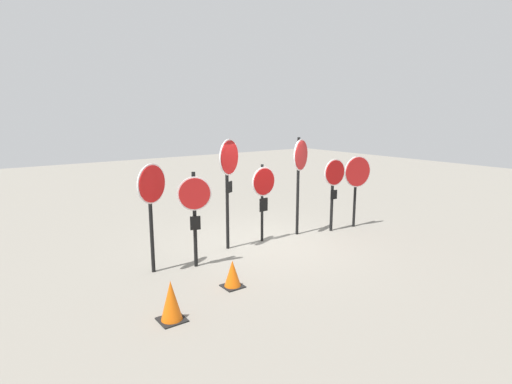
{
  "coord_description": "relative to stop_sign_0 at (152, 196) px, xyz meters",
  "views": [
    {
      "loc": [
        -5.82,
        -7.55,
        3.19
      ],
      "look_at": [
        -0.3,
        0.0,
        1.34
      ],
      "focal_mm": 28.0,
      "sensor_mm": 36.0,
      "label": 1
    }
  ],
  "objects": [
    {
      "name": "traffic_cone_0",
      "position": [
        -0.55,
        -2.0,
        -1.27
      ],
      "size": [
        0.4,
        0.4,
        0.66
      ],
      "color": "black",
      "rests_on": "ground"
    },
    {
      "name": "stop_sign_0",
      "position": [
        0.0,
        0.0,
        0.0
      ],
      "size": [
        0.72,
        0.39,
        2.23
      ],
      "rotation": [
        0.0,
        0.0,
        0.47
      ],
      "color": "black",
      "rests_on": "ground"
    },
    {
      "name": "stop_sign_4",
      "position": [
        4.11,
        0.21,
        0.25
      ],
      "size": [
        0.75,
        0.35,
        2.59
      ],
      "rotation": [
        0.0,
        0.0,
        0.41
      ],
      "color": "black",
      "rests_on": "ground"
    },
    {
      "name": "stop_sign_5",
      "position": [
        5.07,
        -0.11,
        -0.21
      ],
      "size": [
        0.72,
        0.15,
        2.0
      ],
      "rotation": [
        0.0,
        0.0,
        -0.05
      ],
      "color": "black",
      "rests_on": "ground"
    },
    {
      "name": "stop_sign_1",
      "position": [
        0.81,
        -0.24,
        -0.24
      ],
      "size": [
        0.68,
        0.25,
        2.02
      ],
      "rotation": [
        0.0,
        0.0,
        -0.32
      ],
      "color": "black",
      "rests_on": "ground"
    },
    {
      "name": "stop_sign_3",
      "position": [
        3.0,
        0.3,
        -0.24
      ],
      "size": [
        0.72,
        0.15,
        1.96
      ],
      "rotation": [
        0.0,
        0.0,
        0.08
      ],
      "color": "black",
      "rests_on": "ground"
    },
    {
      "name": "stop_sign_2",
      "position": [
        2.0,
        0.33,
        0.28
      ],
      "size": [
        0.75,
        0.41,
        2.62
      ],
      "rotation": [
        0.0,
        0.0,
        0.49
      ],
      "color": "black",
      "rests_on": "ground"
    },
    {
      "name": "ground_plane",
      "position": [
        2.95,
        0.14,
        -1.6
      ],
      "size": [
        40.0,
        40.0,
        0.0
      ],
      "primitive_type": "plane",
      "color": "gray"
    },
    {
      "name": "stop_sign_6",
      "position": [
        5.89,
        -0.2,
        -0.14
      ],
      "size": [
        0.86,
        0.21,
        2.03
      ],
      "rotation": [
        0.0,
        0.0,
        -0.2
      ],
      "color": "black",
      "rests_on": "ground"
    },
    {
      "name": "traffic_cone_1",
      "position": [
        0.9,
        -1.52,
        -1.34
      ],
      "size": [
        0.37,
        0.37,
        0.52
      ],
      "color": "black",
      "rests_on": "ground"
    }
  ]
}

